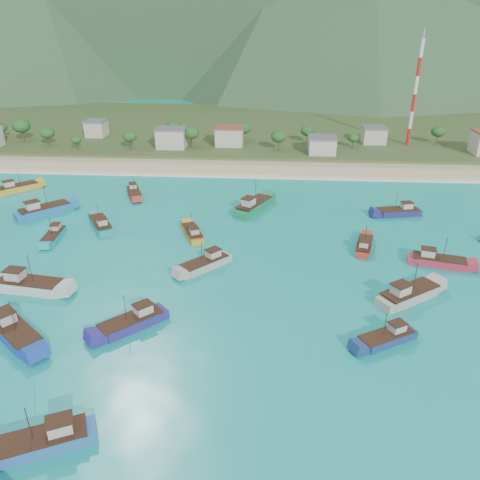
# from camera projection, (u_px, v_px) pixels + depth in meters

# --- Properties ---
(ground) EXTENTS (600.00, 600.00, 0.00)m
(ground) POSITION_uv_depth(u_px,v_px,m) (215.00, 299.00, 80.81)
(ground) COLOR #0B8375
(ground) RESTS_ON ground
(beach) EXTENTS (400.00, 18.00, 1.20)m
(beach) POSITION_uv_depth(u_px,v_px,m) (244.00, 168.00, 152.06)
(beach) COLOR beige
(beach) RESTS_ON ground
(land) EXTENTS (400.00, 110.00, 2.40)m
(land) POSITION_uv_depth(u_px,v_px,m) (253.00, 129.00, 207.07)
(land) COLOR #385123
(land) RESTS_ON ground
(surf_line) EXTENTS (400.00, 2.50, 0.08)m
(surf_line) POSITION_uv_depth(u_px,v_px,m) (242.00, 177.00, 143.49)
(surf_line) COLOR white
(surf_line) RESTS_ON ground
(village) EXTENTS (217.56, 30.12, 7.60)m
(village) POSITION_uv_depth(u_px,v_px,m) (261.00, 138.00, 169.50)
(village) COLOR beige
(village) RESTS_ON ground
(vegetation) EXTENTS (272.30, 25.25, 8.74)m
(vegetation) POSITION_uv_depth(u_px,v_px,m) (234.00, 135.00, 172.46)
(vegetation) COLOR #235623
(vegetation) RESTS_ON ground
(radio_tower) EXTENTS (1.20, 1.20, 36.51)m
(radio_tower) POSITION_uv_depth(u_px,v_px,m) (415.00, 94.00, 165.94)
(radio_tower) COLOR red
(radio_tower) RESTS_ON ground
(boat_1) EXTENTS (6.38, 10.09, 5.75)m
(boat_1) POSITION_uv_depth(u_px,v_px,m) (193.00, 234.00, 104.04)
(boat_1) COLOR orange
(boat_1) RESTS_ON ground
(boat_3) EXTENTS (12.21, 10.05, 7.29)m
(boat_3) POSITION_uv_depth(u_px,v_px,m) (408.00, 295.00, 80.33)
(boat_3) COLOR #A69F96
(boat_3) RESTS_ON ground
(boat_4) EXTENTS (9.87, 10.07, 6.43)m
(boat_4) POSITION_uv_depth(u_px,v_px,m) (206.00, 264.00, 90.84)
(boat_4) COLOR #A9A599
(boat_4) RESTS_ON ground
(boat_5) EXTENTS (5.14, 9.89, 5.60)m
(boat_5) POSITION_uv_depth(u_px,v_px,m) (364.00, 246.00, 98.26)
(boat_5) COLOR #AA2F1E
(boat_5) RESTS_ON ground
(boat_6) EXTENTS (6.51, 10.34, 5.89)m
(boat_6) POSITION_uv_depth(u_px,v_px,m) (134.00, 193.00, 128.19)
(boat_6) COLOR red
(boat_6) RESTS_ON ground
(boat_8) EXTENTS (11.84, 7.91, 6.78)m
(boat_8) POSITION_uv_depth(u_px,v_px,m) (43.00, 442.00, 52.45)
(boat_8) COLOR #2760A4
(boat_8) RESTS_ON ground
(boat_9) EXTENTS (11.30, 5.41, 6.42)m
(boat_9) POSITION_uv_depth(u_px,v_px,m) (398.00, 212.00, 115.28)
(boat_9) COLOR navy
(boat_9) RESTS_ON ground
(boat_10) EXTENTS (9.76, 13.84, 7.99)m
(boat_10) POSITION_uv_depth(u_px,v_px,m) (254.00, 206.00, 118.07)
(boat_10) COLOR #16754A
(boat_10) RESTS_ON ground
(boat_12) EXTENTS (11.45, 5.76, 6.50)m
(boat_12) POSITION_uv_depth(u_px,v_px,m) (438.00, 262.00, 91.75)
(boat_12) COLOR #B3283E
(boat_12) RESTS_ON ground
(boat_15) EXTENTS (8.51, 11.00, 6.46)m
(boat_15) POSITION_uv_depth(u_px,v_px,m) (101.00, 225.00, 108.08)
(boat_15) COLOR teal
(boat_15) RESTS_ON ground
(boat_16) EXTENTS (10.47, 10.10, 6.64)m
(boat_16) POSITION_uv_depth(u_px,v_px,m) (132.00, 323.00, 73.22)
(boat_16) COLOR navy
(boat_16) RESTS_ON ground
(boat_17) EXTENTS (12.08, 10.79, 7.42)m
(boat_17) POSITION_uv_depth(u_px,v_px,m) (15.00, 333.00, 70.55)
(boat_17) COLOR #1C3FAA
(boat_17) RESTS_ON ground
(boat_20) EXTENTS (12.08, 11.97, 7.76)m
(boat_20) POSITION_uv_depth(u_px,v_px,m) (44.00, 211.00, 115.56)
(boat_20) COLOR #1C6DA6
(boat_20) RESTS_ON ground
(boat_21) EXTENTS (13.26, 5.51, 7.60)m
(boat_21) POSITION_uv_depth(u_px,v_px,m) (29.00, 286.00, 83.12)
(boat_21) COLOR beige
(boat_21) RESTS_ON ground
(boat_22) EXTENTS (10.36, 10.31, 6.67)m
(boat_22) POSITION_uv_depth(u_px,v_px,m) (18.00, 188.00, 131.59)
(boat_22) COLOR gold
(boat_22) RESTS_ON ground
(boat_24) EXTENTS (3.51, 9.47, 5.48)m
(boat_24) POSITION_uv_depth(u_px,v_px,m) (54.00, 236.00, 103.03)
(boat_24) COLOR #16A0AE
(boat_24) RESTS_ON ground
(boat_27) EXTENTS (9.82, 7.28, 5.72)m
(boat_27) POSITION_uv_depth(u_px,v_px,m) (387.00, 338.00, 69.89)
(boat_27) COLOR navy
(boat_27) RESTS_ON ground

